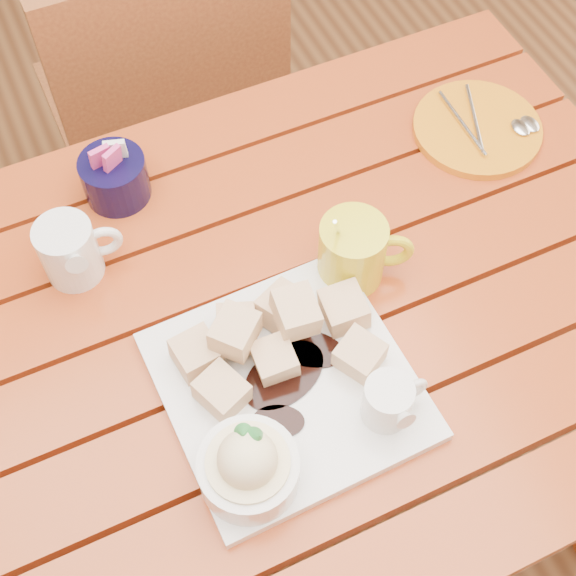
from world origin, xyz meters
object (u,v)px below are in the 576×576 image
table (258,364)px  dessert_plate (279,396)px  coffee_mug_right (354,251)px  orange_saucer (478,128)px  chair_far (168,108)px

table → dessert_plate: (-0.02, -0.12, 0.14)m
coffee_mug_right → dessert_plate: bearing=-118.0°
table → dessert_plate: size_ratio=4.06×
table → coffee_mug_right: (0.15, 0.02, 0.16)m
dessert_plate → coffee_mug_right: coffee_mug_right is taller
dessert_plate → orange_saucer: (0.46, 0.28, -0.03)m
orange_saucer → chair_far: bearing=125.2°
dessert_plate → orange_saucer: dessert_plate is taller
dessert_plate → table: bearing=80.7°
orange_saucer → dessert_plate: bearing=-148.1°
orange_saucer → table: bearing=-159.0°
table → coffee_mug_right: size_ratio=8.24×
coffee_mug_right → orange_saucer: bearing=49.7°
chair_far → coffee_mug_right: bearing=95.6°
table → orange_saucer: (0.44, 0.17, 0.11)m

